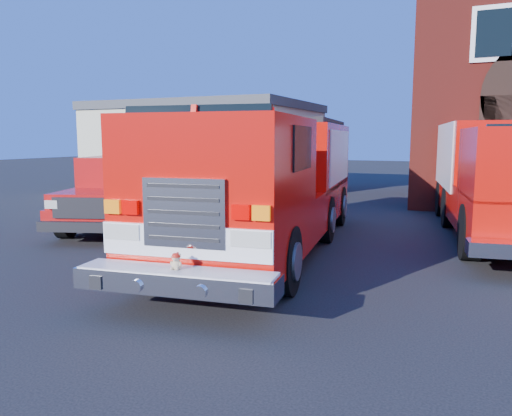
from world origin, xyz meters
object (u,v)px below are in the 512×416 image
at_px(side_building, 209,146).
at_px(secondary_truck, 505,174).
at_px(fire_engine, 270,181).
at_px(pickup_truck, 128,193).

relative_size(side_building, secondary_truck, 1.05).
bearing_deg(fire_engine, side_building, 124.98).
bearing_deg(pickup_truck, secondary_truck, 15.36).
bearing_deg(pickup_truck, fire_engine, -13.22).
xyz_separation_m(side_building, fire_engine, (8.32, -11.88, -0.59)).
xyz_separation_m(fire_engine, secondary_truck, (5.10, 3.98, 0.04)).
distance_m(side_building, fire_engine, 14.52).
relative_size(side_building, pickup_truck, 1.52).
bearing_deg(secondary_truck, fire_engine, -142.07).
xyz_separation_m(pickup_truck, secondary_truck, (10.16, 2.79, 0.67)).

